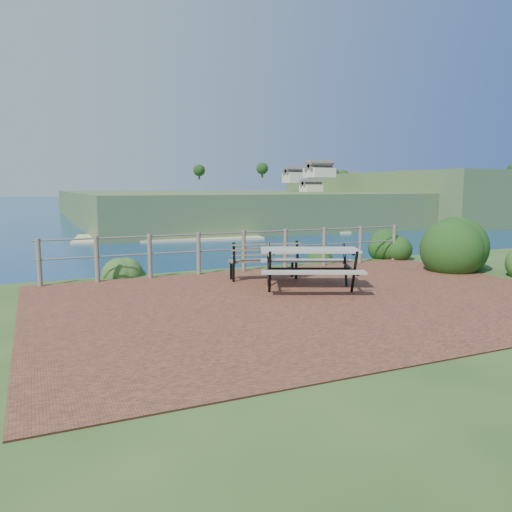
{
  "coord_description": "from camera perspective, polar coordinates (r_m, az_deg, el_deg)",
  "views": [
    {
      "loc": [
        -4.68,
        -7.8,
        2.06
      ],
      "look_at": [
        -0.79,
        0.86,
        0.75
      ],
      "focal_mm": 35.0,
      "sensor_mm": 36.0,
      "label": 1
    }
  ],
  "objects": [
    {
      "name": "park_bench",
      "position": [
        11.1,
        0.88,
        0.17
      ],
      "size": [
        1.59,
        0.67,
        0.87
      ],
      "rotation": [
        0.0,
        0.0,
        -0.19
      ],
      "color": "brown",
      "rests_on": "ground"
    },
    {
      "name": "ground",
      "position": [
        9.33,
        6.62,
        -4.96
      ],
      "size": [
        10.0,
        7.0,
        0.12
      ],
      "primitive_type": "cube",
      "color": "brown",
      "rests_on": "ground"
    },
    {
      "name": "distant_bay",
      "position": [
        275.46,
        16.11,
        6.81
      ],
      "size": [
        290.0,
        232.36,
        24.0
      ],
      "color": "#3F6030",
      "rests_on": "ground"
    },
    {
      "name": "picnic_table",
      "position": [
        10.06,
        6.12,
        -0.98
      ],
      "size": [
        2.1,
        1.56,
        0.82
      ],
      "rotation": [
        0.0,
        0.0,
        -0.43
      ],
      "color": "#A39E92",
      "rests_on": "ground"
    },
    {
      "name": "shrub_right_front",
      "position": [
        13.64,
        21.43,
        -1.38
      ],
      "size": [
        1.59,
        1.59,
        2.26
      ],
      "primitive_type": "ellipsoid",
      "color": "#1B3D13",
      "rests_on": "ground"
    },
    {
      "name": "ocean",
      "position": [
        207.86,
        -23.07,
        6.67
      ],
      "size": [
        1200.0,
        1200.0,
        0.0
      ],
      "primitive_type": "plane",
      "color": "navy",
      "rests_on": "ground"
    },
    {
      "name": "safety_railing",
      "position": [
        12.18,
        -1.42,
        0.84
      ],
      "size": [
        9.4,
        0.1,
        1.0
      ],
      "color": "#6B5B4C",
      "rests_on": "ground"
    },
    {
      "name": "shrub_lip_west",
      "position": [
        12.15,
        -14.15,
        -2.15
      ],
      "size": [
        0.85,
        0.85,
        0.63
      ],
      "primitive_type": "ellipsoid",
      "color": "#29551F",
      "rests_on": "ground"
    },
    {
      "name": "shrub_right_edge",
      "position": [
        14.96,
        15.06,
        -0.33
      ],
      "size": [
        1.1,
        1.1,
        1.57
      ],
      "primitive_type": "ellipsoid",
      "color": "#1B3D13",
      "rests_on": "ground"
    },
    {
      "name": "shrub_lip_east",
      "position": [
        14.11,
        6.92,
        -0.6
      ],
      "size": [
        0.83,
        0.83,
        0.59
      ],
      "primitive_type": "ellipsoid",
      "color": "#1B3D13",
      "rests_on": "ground"
    }
  ]
}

